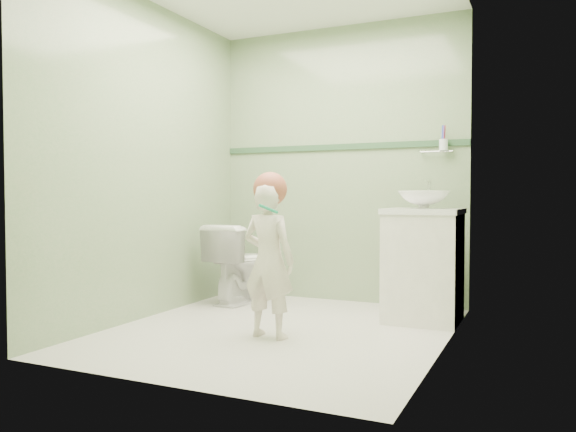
% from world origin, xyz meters
% --- Properties ---
extents(ground, '(2.50, 2.50, 0.00)m').
position_xyz_m(ground, '(0.00, 0.00, 0.00)').
color(ground, silver).
rests_on(ground, ground).
extents(room_shell, '(2.50, 2.54, 2.40)m').
position_xyz_m(room_shell, '(0.00, 0.00, 1.20)').
color(room_shell, '#80A172').
rests_on(room_shell, ground).
extents(trim_stripe, '(2.20, 0.02, 0.05)m').
position_xyz_m(trim_stripe, '(0.00, 1.24, 1.35)').
color(trim_stripe, '#315536').
rests_on(trim_stripe, room_shell).
extents(vanity, '(0.52, 0.50, 0.80)m').
position_xyz_m(vanity, '(0.84, 0.70, 0.40)').
color(vanity, white).
rests_on(vanity, ground).
extents(counter, '(0.54, 0.52, 0.04)m').
position_xyz_m(counter, '(0.84, 0.70, 0.81)').
color(counter, white).
rests_on(counter, vanity).
extents(basin, '(0.37, 0.37, 0.13)m').
position_xyz_m(basin, '(0.84, 0.70, 0.89)').
color(basin, white).
rests_on(basin, counter).
extents(faucet, '(0.03, 0.13, 0.18)m').
position_xyz_m(faucet, '(0.84, 0.89, 0.97)').
color(faucet, silver).
rests_on(faucet, counter).
extents(cup_holder, '(0.26, 0.07, 0.21)m').
position_xyz_m(cup_holder, '(0.89, 1.18, 1.33)').
color(cup_holder, silver).
rests_on(cup_holder, room_shell).
extents(toilet, '(0.45, 0.71, 0.68)m').
position_xyz_m(toilet, '(-0.74, 0.80, 0.34)').
color(toilet, white).
rests_on(toilet, ground).
extents(toddler, '(0.39, 0.27, 1.00)m').
position_xyz_m(toddler, '(0.02, -0.19, 0.50)').
color(toddler, beige).
rests_on(toddler, ground).
extents(hair_cap, '(0.22, 0.22, 0.22)m').
position_xyz_m(hair_cap, '(0.02, -0.17, 0.97)').
color(hair_cap, '#A05039').
rests_on(hair_cap, toddler).
extents(teal_toothbrush, '(0.11, 0.13, 0.08)m').
position_xyz_m(teal_toothbrush, '(0.08, -0.32, 0.85)').
color(teal_toothbrush, '#169668').
rests_on(teal_toothbrush, toddler).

